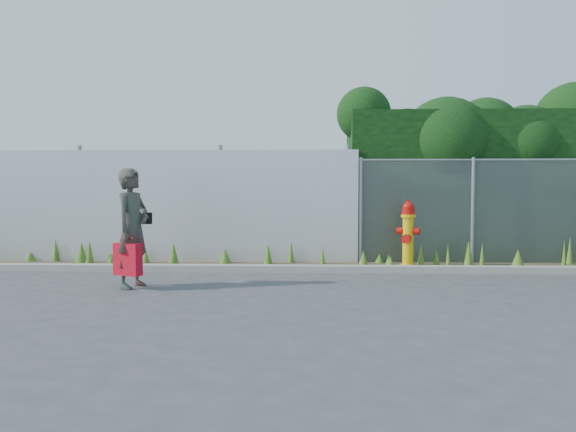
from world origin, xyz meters
The scene contains 10 objects.
ground centered at (0.00, 0.00, 0.00)m, with size 80.00×80.00×0.00m, color #3D3E40.
curb centered at (0.00, 1.80, 0.06)m, with size 16.00×0.22×0.12m, color gray.
weed_strip centered at (-0.33, 2.47, 0.13)m, with size 16.00×1.25×0.54m.
corrugated_fence centered at (-3.25, 3.01, 1.10)m, with size 8.50×0.21×2.30m.
chainlink_fence centered at (4.25, 3.00, 1.03)m, with size 6.50×0.07×2.05m.
hedge centered at (4.54, 3.99, 1.97)m, with size 7.58×2.14×3.64m.
fire_hydrant centered at (1.86, 2.37, 0.60)m, with size 0.42×0.37×1.25m.
woman centered at (-2.54, 0.24, 0.88)m, with size 0.64×0.42×1.76m, color #0E5A46.
red_tote_bag centered at (-2.57, 0.06, 0.44)m, with size 0.42×0.15×0.55m.
black_shoulder_bag centered at (-2.44, 0.47, 1.01)m, with size 0.23×0.10×0.17m.
Camera 1 is at (0.02, -7.88, 1.49)m, focal length 35.00 mm.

